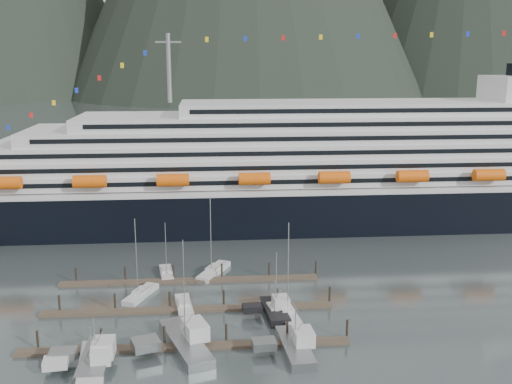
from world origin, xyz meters
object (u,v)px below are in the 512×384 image
Objects in this scene: sailboat_h at (274,312)px; trawler_e at (274,310)px; sailboat_b at (141,294)px; sailboat_d at (286,312)px; trawler_b at (95,358)px; sailboat_c at (184,306)px; sailboat_f at (166,273)px; trawler_a at (91,364)px; trawler_c at (184,341)px; trawler_d at (294,346)px; cruise_ship at (333,175)px; sailboat_g at (214,271)px.

sailboat_h is 1.11× the size of trawler_e.
sailboat_b is at bearing 57.77° from sailboat_h.
sailboat_d is 1.42× the size of trawler_b.
sailboat_f is at bearing 6.58° from sailboat_c.
sailboat_b reaches higher than trawler_a.
sailboat_d is 31.34m from trawler_b.
trawler_d is at bearing -118.54° from trawler_c.
sailboat_f is at bearing -13.28° from trawler_b.
sailboat_h reaches higher than trawler_b.
cruise_ship is at bearing -41.01° from trawler_a.
sailboat_d is 1.05× the size of trawler_c.
cruise_ship is 16.54× the size of sailboat_c.
sailboat_c is 13.83m from trawler_c.
sailboat_c is at bearing -33.85° from trawler_b.
trawler_b is at bearing 88.25° from trawler_d.
trawler_d is (15.66, -2.58, -0.07)m from trawler_c.
trawler_e is at bearing -111.38° from sailboat_c.
sailboat_g is 21.64m from sailboat_h.
sailboat_g is at bearing 16.06° from sailboat_h.
sailboat_c is 0.79× the size of sailboat_g.
sailboat_c is at bearing -174.17° from sailboat_f.
cruise_ship is at bearing -47.69° from trawler_c.
sailboat_d reaches higher than trawler_d.
trawler_a is at bearing 109.98° from sailboat_h.
sailboat_f is at bearing -10.65° from trawler_c.
sailboat_g reaches higher than sailboat_f.
sailboat_f reaches higher than trawler_b.
cruise_ship reaches higher than sailboat_d.
sailboat_d is 28.60m from sailboat_f.
trawler_a is (-11.77, -19.00, 0.46)m from sailboat_c.
sailboat_d is 1.02× the size of sailboat_g.
sailboat_g is (12.89, 10.37, 0.01)m from sailboat_b.
trawler_c is at bearing -134.10° from sailboat_b.
sailboat_h is 0.72× the size of trawler_c.
trawler_b is (-47.18, -68.54, -11.10)m from cruise_ship.
sailboat_d is 12.58m from trawler_d.
sailboat_b is at bearing 62.02° from trawler_e.
trawler_c is at bearing 174.77° from sailboat_c.
sailboat_d reaches higher than sailboat_b.
cruise_ship is at bearing -56.69° from sailboat_f.
sailboat_g is 1.27× the size of trawler_a.
trawler_b is (-11.52, -17.58, 0.53)m from sailboat_c.
sailboat_h reaches higher than trawler_a.
sailboat_f is 1.09× the size of trawler_e.
sailboat_g reaches higher than trawler_b.
sailboat_h is 13.12m from trawler_d.
sailboat_d is at bearing -110.28° from sailboat_c.
sailboat_b is at bearing 3.84° from trawler_c.
cruise_ship is 13.14× the size of sailboat_g.
sailboat_b is at bearing -9.80° from trawler_b.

